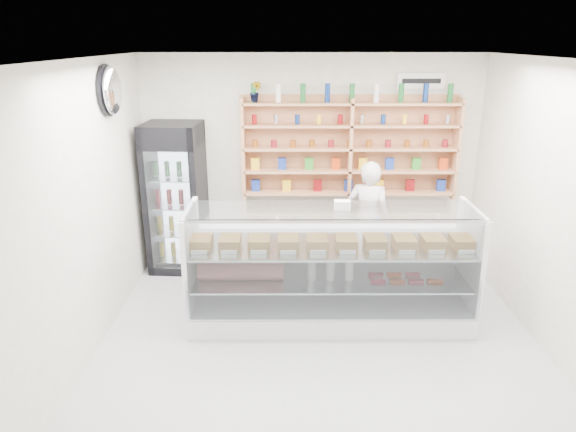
{
  "coord_description": "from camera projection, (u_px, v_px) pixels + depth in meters",
  "views": [
    {
      "loc": [
        -0.33,
        -4.32,
        2.97
      ],
      "look_at": [
        -0.32,
        0.9,
        1.16
      ],
      "focal_mm": 32.0,
      "sensor_mm": 36.0,
      "label": 1
    }
  ],
  "objects": [
    {
      "name": "room",
      "position": [
        324.0,
        223.0,
        4.6
      ],
      "size": [
        5.0,
        5.0,
        5.0
      ],
      "color": "#B7B7BC",
      "rests_on": "ground"
    },
    {
      "name": "display_counter",
      "position": [
        329.0,
        290.0,
        5.62
      ],
      "size": [
        3.02,
        0.9,
        1.31
      ],
      "color": "white",
      "rests_on": "floor"
    },
    {
      "name": "shop_worker",
      "position": [
        368.0,
        219.0,
        6.6
      ],
      "size": [
        0.65,
        0.54,
        1.53
      ],
      "primitive_type": "imported",
      "rotation": [
        0.0,
        0.0,
        2.79
      ],
      "color": "silver",
      "rests_on": "floor"
    },
    {
      "name": "drinks_cooler",
      "position": [
        176.0,
        198.0,
        6.75
      ],
      "size": [
        0.75,
        0.73,
        1.96
      ],
      "rotation": [
        0.0,
        0.0,
        -0.06
      ],
      "color": "black",
      "rests_on": "floor"
    },
    {
      "name": "wall_shelving",
      "position": [
        350.0,
        149.0,
        6.75
      ],
      "size": [
        2.84,
        0.28,
        1.33
      ],
      "color": "tan",
      "rests_on": "back_wall"
    },
    {
      "name": "potted_plant",
      "position": [
        255.0,
        92.0,
        6.5
      ],
      "size": [
        0.16,
        0.14,
        0.27
      ],
      "primitive_type": "imported",
      "rotation": [
        0.0,
        0.0,
        -0.16
      ],
      "color": "#1E6626",
      "rests_on": "wall_shelving"
    },
    {
      "name": "security_mirror",
      "position": [
        112.0,
        91.0,
        5.38
      ],
      "size": [
        0.15,
        0.5,
        0.5
      ],
      "primitive_type": "ellipsoid",
      "color": "silver",
      "rests_on": "left_wall"
    },
    {
      "name": "wall_sign",
      "position": [
        421.0,
        81.0,
        6.59
      ],
      "size": [
        0.62,
        0.03,
        0.2
      ],
      "primitive_type": "cube",
      "color": "white",
      "rests_on": "back_wall"
    }
  ]
}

